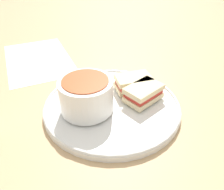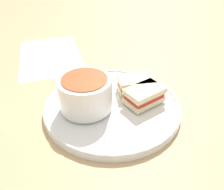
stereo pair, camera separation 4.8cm
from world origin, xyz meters
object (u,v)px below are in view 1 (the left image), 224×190
object	(u,v)px
soup_bowl	(86,95)
sandwich_half_far	(133,83)
spoon	(72,96)
sandwich_half_near	(143,93)

from	to	relation	value
soup_bowl	sandwich_half_far	size ratio (longest dim) A/B	1.25
spoon	sandwich_half_near	world-z (taller)	sandwich_half_near
sandwich_half_far	sandwich_half_near	bearing A→B (deg)	-74.35
soup_bowl	sandwich_half_near	world-z (taller)	soup_bowl
spoon	sandwich_half_far	bearing A→B (deg)	139.83
spoon	sandwich_half_far	world-z (taller)	sandwich_half_far
spoon	sandwich_half_near	size ratio (longest dim) A/B	0.89
soup_bowl	sandwich_half_far	bearing A→B (deg)	27.30
soup_bowl	sandwich_half_near	size ratio (longest dim) A/B	1.13
spoon	sandwich_half_near	distance (m)	0.16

